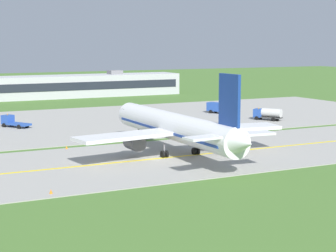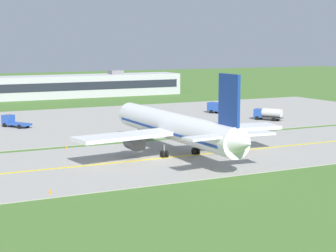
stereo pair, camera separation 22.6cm
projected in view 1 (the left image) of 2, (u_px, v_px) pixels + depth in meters
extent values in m
plane|color=#47702D|center=(156.00, 159.00, 83.13)|extent=(500.00, 500.00, 0.00)
cube|color=#9E9B93|center=(156.00, 159.00, 83.12)|extent=(240.00, 28.00, 0.10)
cube|color=#9E9B93|center=(114.00, 120.00, 124.71)|extent=(140.00, 52.00, 0.10)
cube|color=yellow|center=(156.00, 159.00, 83.11)|extent=(220.00, 0.60, 0.01)
cylinder|color=white|center=(174.00, 126.00, 86.45)|extent=(4.02, 34.00, 4.00)
cone|color=white|center=(127.00, 113.00, 102.54)|extent=(3.80, 2.60, 3.80)
cone|color=white|center=(244.00, 143.00, 70.13)|extent=(3.40, 3.20, 3.40)
cube|color=navy|center=(174.00, 130.00, 86.52)|extent=(4.10, 31.28, 0.36)
cube|color=#1E232D|center=(132.00, 111.00, 100.50)|extent=(3.40, 1.80, 0.70)
cube|color=white|center=(127.00, 136.00, 80.79)|extent=(15.52, 6.85, 0.50)
cylinder|color=#47474C|center=(135.00, 143.00, 83.65)|extent=(2.30, 3.40, 2.30)
cylinder|color=black|center=(130.00, 141.00, 85.06)|extent=(2.10, 0.25, 2.10)
cube|color=white|center=(230.00, 128.00, 88.37)|extent=(15.52, 6.83, 0.50)
cylinder|color=#47474C|center=(212.00, 136.00, 89.44)|extent=(2.30, 3.40, 2.30)
cylinder|color=black|center=(207.00, 135.00, 90.86)|extent=(2.10, 0.25, 2.10)
cube|color=navy|center=(229.00, 100.00, 72.45)|extent=(0.40, 4.40, 6.50)
cube|color=white|center=(208.00, 137.00, 71.48)|extent=(6.22, 3.02, 0.30)
cube|color=white|center=(251.00, 134.00, 74.33)|extent=(6.22, 3.01, 0.30)
cylinder|color=slate|center=(139.00, 133.00, 98.35)|extent=(0.24, 0.24, 1.65)
cylinder|color=black|center=(139.00, 138.00, 98.46)|extent=(0.35, 1.10, 1.10)
cylinder|color=slate|center=(164.00, 149.00, 83.93)|extent=(0.24, 0.24, 1.65)
cylinder|color=black|center=(163.00, 154.00, 83.92)|extent=(0.35, 1.10, 1.10)
cylinder|color=black|center=(166.00, 154.00, 84.17)|extent=(0.35, 1.10, 1.10)
cylinder|color=slate|center=(196.00, 146.00, 86.25)|extent=(0.24, 0.24, 1.65)
cylinder|color=black|center=(194.00, 151.00, 86.24)|extent=(0.35, 1.10, 1.10)
cylinder|color=black|center=(197.00, 151.00, 86.49)|extent=(0.35, 1.10, 1.10)
cube|color=#264CA5|center=(259.00, 113.00, 125.51)|extent=(2.64, 2.56, 1.80)
cube|color=#1E232D|center=(255.00, 111.00, 125.87)|extent=(1.65, 1.03, 0.81)
cylinder|color=silver|center=(272.00, 113.00, 123.85)|extent=(3.67, 4.53, 1.80)
cube|color=#383838|center=(272.00, 118.00, 124.00)|extent=(3.93, 4.69, 0.24)
cylinder|color=orange|center=(259.00, 108.00, 125.36)|extent=(0.20, 0.20, 0.18)
cylinder|color=black|center=(257.00, 118.00, 124.82)|extent=(0.71, 0.93, 0.90)
cylinder|color=black|center=(260.00, 117.00, 126.49)|extent=(0.71, 0.93, 0.90)
cylinder|color=black|center=(273.00, 120.00, 122.71)|extent=(0.71, 0.93, 0.90)
cylinder|color=black|center=(277.00, 119.00, 124.46)|extent=(0.71, 0.93, 0.90)
cube|color=#264CA5|center=(227.00, 108.00, 134.88)|extent=(2.59, 2.50, 1.80)
cube|color=#1E232D|center=(230.00, 107.00, 134.37)|extent=(1.71, 0.92, 0.81)
cube|color=#264CA5|center=(216.00, 107.00, 136.66)|extent=(3.73, 4.70, 2.00)
cylinder|color=orange|center=(227.00, 104.00, 134.73)|extent=(0.20, 0.20, 0.18)
cylinder|color=black|center=(229.00, 112.00, 135.81)|extent=(0.67, 0.94, 0.90)
cylinder|color=black|center=(225.00, 113.00, 134.24)|extent=(0.67, 0.94, 0.90)
cylinder|color=black|center=(216.00, 111.00, 138.15)|extent=(0.67, 0.94, 0.90)
cylinder|color=black|center=(211.00, 112.00, 136.50)|extent=(0.67, 0.94, 0.90)
cube|color=#264CA5|center=(8.00, 119.00, 114.83)|extent=(2.65, 2.58, 1.80)
cube|color=#1E232D|center=(5.00, 118.00, 115.18)|extent=(1.63, 1.07, 0.81)
cube|color=#264CA5|center=(19.00, 124.00, 113.27)|extent=(4.20, 5.02, 0.40)
cylinder|color=orange|center=(8.00, 114.00, 114.69)|extent=(0.20, 0.20, 0.18)
cylinder|color=black|center=(4.00, 125.00, 114.14)|extent=(0.73, 0.92, 0.90)
cylinder|color=black|center=(12.00, 124.00, 115.82)|extent=(0.73, 0.92, 0.90)
cylinder|color=black|center=(19.00, 127.00, 111.96)|extent=(0.73, 0.92, 0.90)
cylinder|color=black|center=(27.00, 126.00, 113.73)|extent=(0.73, 0.92, 0.90)
cube|color=#B2B2B7|center=(74.00, 86.00, 178.69)|extent=(66.98, 11.36, 6.66)
cube|color=#1E232D|center=(80.00, 86.00, 173.58)|extent=(64.30, 0.10, 2.40)
cube|color=slate|center=(115.00, 72.00, 184.09)|extent=(4.00, 4.00, 1.20)
cone|color=orange|center=(51.00, 192.00, 63.84)|extent=(0.44, 0.44, 0.60)
cone|color=orange|center=(67.00, 148.00, 90.79)|extent=(0.44, 0.44, 0.60)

